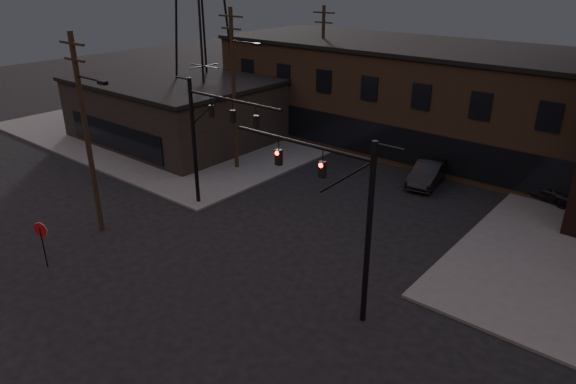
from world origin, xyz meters
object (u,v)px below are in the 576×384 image
Objects in this scene: traffic_signal_far at (207,131)px; parked_car_lot_a at (547,188)px; traffic_signal_near at (345,208)px; stop_sign at (41,234)px; car_crossing at (428,173)px.

parked_car_lot_a is at bearing 42.90° from traffic_signal_far.
traffic_signal_near is at bearing -16.17° from traffic_signal_far.
traffic_signal_near is 15.17m from stop_sign.
traffic_signal_far is 15.60m from car_crossing.
traffic_signal_far is (-12.07, 3.50, 0.08)m from traffic_signal_near.
car_crossing is (-3.51, 15.84, -4.12)m from traffic_signal_near.
car_crossing is at bearing 55.23° from traffic_signal_far.
traffic_signal_far is 21.85m from parked_car_lot_a.
traffic_signal_near is at bearing 25.90° from stop_sign.
traffic_signal_far is at bearing -133.50° from car_crossing.
traffic_signal_near and traffic_signal_far have the same top height.
parked_car_lot_a is at bearing 55.34° from stop_sign.
car_crossing is (8.57, 12.34, -4.21)m from traffic_signal_far.
traffic_signal_near is at bearing -86.24° from car_crossing.
traffic_signal_near is 1.63× the size of car_crossing.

